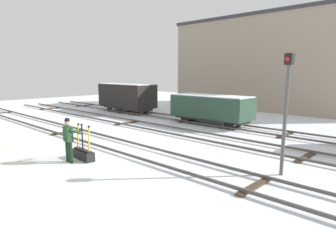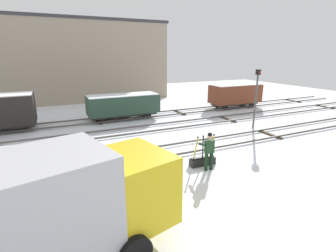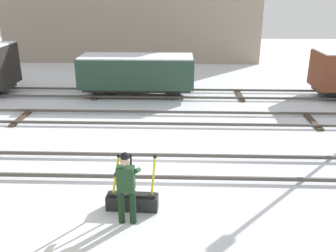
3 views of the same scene
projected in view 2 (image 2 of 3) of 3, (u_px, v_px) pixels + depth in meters
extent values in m
plane|color=silver|center=(190.00, 149.00, 13.83)|extent=(60.00, 60.00, 0.00)
cube|color=#4C4742|center=(197.00, 151.00, 13.17)|extent=(44.00, 0.07, 0.10)
cube|color=#4C4742|center=(184.00, 142.00, 14.42)|extent=(44.00, 0.07, 0.10)
cube|color=#423323|center=(77.00, 167.00, 11.45)|extent=(0.24, 1.94, 0.08)
cube|color=#423323|center=(270.00, 134.00, 16.19)|extent=(0.24, 1.94, 0.08)
cube|color=#4C4742|center=(163.00, 129.00, 16.92)|extent=(44.00, 0.07, 0.10)
cube|color=#4C4742|center=(155.00, 124.00, 18.18)|extent=(44.00, 0.07, 0.10)
cube|color=#423323|center=(70.00, 139.00, 15.20)|extent=(0.24, 1.94, 0.08)
cube|color=#423323|center=(228.00, 119.00, 19.94)|extent=(0.24, 1.94, 0.08)
cube|color=#423323|center=(325.00, 107.00, 24.67)|extent=(0.24, 1.94, 0.08)
cube|color=#4C4742|center=(145.00, 117.00, 20.12)|extent=(44.00, 0.07, 0.10)
cube|color=#4C4742|center=(139.00, 114.00, 21.38)|extent=(44.00, 0.07, 0.10)
cube|color=#423323|center=(98.00, 121.00, 19.35)|extent=(0.24, 1.94, 0.08)
cube|color=#423323|center=(180.00, 113.00, 22.19)|extent=(0.24, 1.94, 0.08)
cube|color=#423323|center=(243.00, 106.00, 25.03)|extent=(0.24, 1.94, 0.08)
cube|color=#423323|center=(293.00, 101.00, 27.88)|extent=(0.24, 1.94, 0.08)
cube|color=black|center=(202.00, 161.00, 11.75)|extent=(1.25, 0.41, 0.36)
cube|color=black|center=(203.00, 157.00, 11.69)|extent=(1.12, 0.24, 0.06)
cylinder|color=yellow|center=(196.00, 148.00, 11.42)|extent=(0.24, 0.07, 1.04)
sphere|color=black|center=(198.00, 137.00, 11.31)|extent=(0.09, 0.09, 0.09)
cylinder|color=black|center=(203.00, 147.00, 11.55)|extent=(0.06, 0.06, 1.05)
sphere|color=black|center=(203.00, 136.00, 11.41)|extent=(0.09, 0.09, 0.09)
cylinder|color=yellow|center=(213.00, 146.00, 11.74)|extent=(0.16, 0.06, 1.05)
sphere|color=black|center=(214.00, 135.00, 11.62)|extent=(0.09, 0.09, 0.09)
cylinder|color=black|center=(206.00, 162.00, 11.12)|extent=(0.15, 0.15, 0.82)
cylinder|color=black|center=(211.00, 161.00, 11.22)|extent=(0.15, 0.15, 0.82)
cube|color=#1E3D23|center=(209.00, 147.00, 10.98)|extent=(0.39, 0.25, 0.58)
sphere|color=tan|center=(210.00, 137.00, 10.86)|extent=(0.22, 0.22, 0.22)
sphere|color=black|center=(210.00, 135.00, 10.83)|extent=(0.20, 0.20, 0.20)
cylinder|color=#1E3D23|center=(202.00, 144.00, 11.13)|extent=(0.13, 0.56, 0.22)
cylinder|color=#1E3D23|center=(211.00, 142.00, 11.26)|extent=(0.13, 0.55, 0.32)
cube|color=gold|center=(131.00, 187.00, 6.87)|extent=(2.35, 2.50, 1.90)
cube|color=black|center=(157.00, 167.00, 7.33)|extent=(0.47, 1.74, 0.76)
cube|color=#B2B2B7|center=(19.00, 217.00, 5.20)|extent=(4.21, 3.06, 2.40)
cylinder|color=black|center=(95.00, 210.00, 7.63)|extent=(0.93, 0.46, 0.90)
cylinder|color=#4C4C4C|center=(255.00, 102.00, 17.16)|extent=(0.12, 0.12, 3.68)
cube|color=black|center=(258.00, 72.00, 16.61)|extent=(0.24, 0.24, 0.36)
sphere|color=red|center=(260.00, 72.00, 16.49)|extent=(0.14, 0.14, 0.14)
cube|color=gray|center=(83.00, 62.00, 28.01)|extent=(17.96, 5.35, 8.30)
cube|color=#38383D|center=(80.00, 20.00, 26.84)|extent=(18.32, 5.46, 0.30)
cube|color=#2D2B28|center=(124.00, 114.00, 20.06)|extent=(5.21, 1.22, 0.20)
cube|color=#284233|center=(123.00, 104.00, 19.84)|extent=(5.49, 2.03, 1.41)
cube|color=silver|center=(123.00, 95.00, 19.64)|extent=(5.38, 1.95, 0.06)
cylinder|color=black|center=(102.00, 119.00, 18.87)|extent=(0.70, 0.10, 0.70)
cylinder|color=black|center=(100.00, 115.00, 19.84)|extent=(0.70, 0.10, 0.70)
cylinder|color=black|center=(147.00, 114.00, 20.31)|extent=(0.70, 0.10, 0.70)
cylinder|color=black|center=(143.00, 111.00, 21.28)|extent=(0.70, 0.10, 0.70)
cylinder|color=black|center=(20.00, 127.00, 16.66)|extent=(0.70, 0.11, 0.70)
cylinder|color=black|center=(22.00, 123.00, 17.69)|extent=(0.70, 0.11, 0.70)
cube|color=#2D2B28|center=(235.00, 103.00, 24.51)|extent=(4.72, 1.24, 0.20)
cube|color=brown|center=(235.00, 94.00, 24.25)|extent=(4.97, 2.06, 1.67)
cube|color=white|center=(236.00, 85.00, 24.02)|extent=(4.87, 1.98, 0.06)
cylinder|color=black|center=(225.00, 106.00, 23.38)|extent=(0.70, 0.10, 0.70)
cylinder|color=black|center=(218.00, 104.00, 24.35)|extent=(0.70, 0.10, 0.70)
cylinder|color=black|center=(252.00, 103.00, 24.69)|extent=(0.70, 0.10, 0.70)
cylinder|color=black|center=(244.00, 102.00, 25.67)|extent=(0.70, 0.10, 0.70)
ellipsoid|color=#333338|center=(57.00, 17.00, 26.15)|extent=(0.27, 0.25, 0.11)
sphere|color=#333338|center=(56.00, 17.00, 26.05)|extent=(0.07, 0.07, 0.07)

